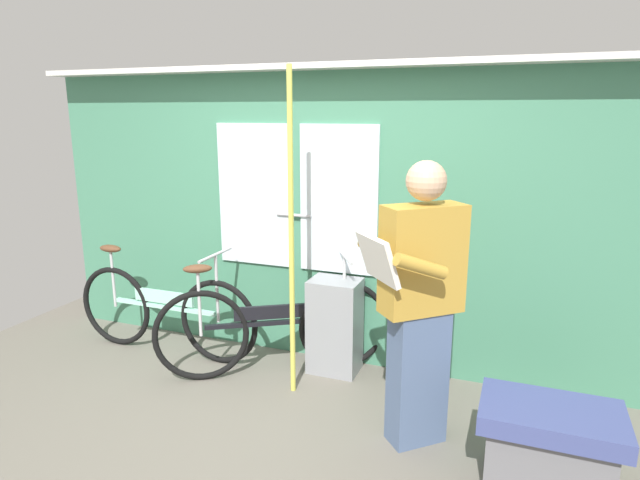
{
  "coord_description": "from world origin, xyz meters",
  "views": [
    {
      "loc": [
        1.42,
        -2.66,
        1.91
      ],
      "look_at": [
        0.2,
        0.56,
        1.09
      ],
      "focal_mm": 30.42,
      "sensor_mm": 36.0,
      "label": 1
    }
  ],
  "objects": [
    {
      "name": "bicycle_near_door",
      "position": [
        -0.22,
        0.68,
        0.37
      ],
      "size": [
        1.5,
        0.94,
        0.89
      ],
      "rotation": [
        0.0,
        0.0,
        0.55
      ],
      "color": "black",
      "rests_on": "ground_plane"
    },
    {
      "name": "bench_seat_corner",
      "position": [
        1.65,
        0.06,
        0.24
      ],
      "size": [
        0.7,
        0.44,
        0.45
      ],
      "color": "#3D477F",
      "rests_on": "ground_plane"
    },
    {
      "name": "passenger_reading_newspaper",
      "position": [
        0.92,
        0.22,
        0.88
      ],
      "size": [
        0.61,
        0.6,
        1.66
      ],
      "rotation": [
        0.0,
        0.0,
        3.88
      ],
      "color": "slate",
      "rests_on": "ground_plane"
    },
    {
      "name": "bicycle_leaning_behind",
      "position": [
        -1.19,
        0.7,
        0.36
      ],
      "size": [
        1.65,
        0.44,
        0.88
      ],
      "rotation": [
        0.0,
        0.0,
        0.0
      ],
      "color": "black",
      "rests_on": "ground_plane"
    },
    {
      "name": "ground_plane",
      "position": [
        0.0,
        0.0,
        -0.02
      ],
      "size": [
        5.68,
        3.84,
        0.04
      ],
      "primitive_type": "cube",
      "color": "#666056"
    },
    {
      "name": "handrail_pole",
      "position": [
        0.02,
        0.51,
        1.1
      ],
      "size": [
        0.04,
        0.04,
        2.19
      ],
      "primitive_type": "cylinder",
      "color": "#C6C14C",
      "rests_on": "ground_plane"
    },
    {
      "name": "trash_bin_by_wall",
      "position": [
        0.19,
        0.9,
        0.36
      ],
      "size": [
        0.37,
        0.28,
        0.71
      ],
      "primitive_type": "cube",
      "color": "gray",
      "rests_on": "ground_plane"
    },
    {
      "name": "train_door_wall",
      "position": [
        -0.01,
        1.11,
        1.17
      ],
      "size": [
        4.68,
        0.28,
        2.23
      ],
      "color": "#427F60",
      "rests_on": "ground_plane"
    }
  ]
}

